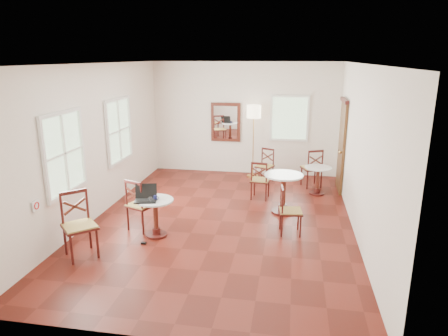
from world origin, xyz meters
name	(u,v)px	position (x,y,z in m)	size (l,w,h in m)	color
ground	(221,221)	(0.00, 0.00, 0.00)	(7.00, 7.00, 0.00)	#59170F
room_shell	(221,123)	(-0.06, 0.27, 1.89)	(5.02, 7.02, 3.01)	white
cafe_table_near	(156,214)	(-1.04, -0.86, 0.43)	(0.65, 0.65, 0.69)	#451511
cafe_table_mid	(283,189)	(1.17, 0.65, 0.51)	(0.78, 0.78, 0.83)	#451511
cafe_table_back	(318,177)	(1.92, 1.98, 0.40)	(0.62, 0.62, 0.65)	#451511
chair_near_a	(141,205)	(-1.40, -0.63, 0.49)	(0.59, 0.59, 0.98)	#451511
chair_near_b	(79,225)	(-1.99, -1.78, 0.53)	(0.69, 0.69, 1.06)	#451511
chair_mid_a	(260,180)	(0.63, 1.43, 0.44)	(0.45, 0.45, 0.88)	#451511
chair_mid_b	(289,211)	(1.31, -0.34, 0.44)	(0.45, 0.45, 0.88)	#451511
chair_back_a	(312,168)	(1.82, 2.52, 0.48)	(0.58, 0.58, 0.96)	#451511
chair_back_b	(265,166)	(0.65, 2.73, 0.43)	(0.52, 0.52, 0.86)	#451511
floor_lamp	(254,116)	(0.29, 3.15, 1.62)	(0.37, 0.37, 1.91)	#BF8C3F
laptop	(146,196)	(-1.18, -0.91, 0.76)	(0.44, 0.39, 0.27)	black
mouse	(152,198)	(-1.09, -0.84, 0.71)	(0.10, 0.06, 0.04)	black
navy_mug	(156,198)	(-1.02, -0.87, 0.73)	(0.10, 0.07, 0.08)	#101138
water_glass	(150,200)	(-1.06, -1.01, 0.74)	(0.06, 0.06, 0.10)	white
power_adapter	(144,243)	(-1.14, -1.22, 0.02)	(0.09, 0.05, 0.03)	black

